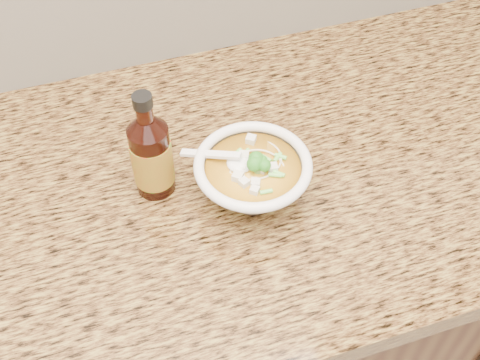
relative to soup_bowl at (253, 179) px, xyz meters
name	(u,v)px	position (x,y,z in m)	size (l,w,h in m)	color
cabinet	(164,331)	(-0.17, 0.06, -0.51)	(4.00, 0.65, 0.86)	black
counter_slab	(137,201)	(-0.17, 0.06, -0.06)	(4.00, 0.68, 0.04)	olive
soup_bowl	(253,179)	(0.00, 0.00, 0.00)	(0.18, 0.17, 0.10)	white
hot_sauce_bottle	(151,156)	(-0.14, 0.06, 0.03)	(0.08, 0.08, 0.19)	black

